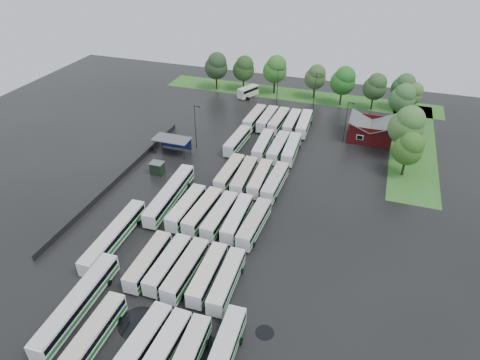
% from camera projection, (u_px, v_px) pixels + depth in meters
% --- Properties ---
extents(ground, '(160.00, 160.00, 0.00)m').
position_uv_depth(ground, '(207.00, 225.00, 74.24)').
color(ground, black).
rests_on(ground, ground).
extents(brick_building, '(10.07, 8.60, 5.39)m').
position_uv_depth(brick_building, '(370.00, 132.00, 100.82)').
color(brick_building, maroon).
rests_on(brick_building, ground).
extents(wash_shed, '(8.20, 4.20, 3.58)m').
position_uv_depth(wash_shed, '(173.00, 140.00, 94.82)').
color(wash_shed, '#2D2D30').
rests_on(wash_shed, ground).
extents(utility_hut, '(2.70, 2.20, 2.62)m').
position_uv_depth(utility_hut, '(157.00, 168.00, 87.94)').
color(utility_hut, black).
rests_on(utility_hut, ground).
extents(grass_strip_north, '(80.00, 10.00, 0.01)m').
position_uv_depth(grass_strip_north, '(298.00, 95.00, 125.32)').
color(grass_strip_north, '#2E6922').
rests_on(grass_strip_north, ground).
extents(grass_strip_east, '(10.00, 50.00, 0.01)m').
position_uv_depth(grass_strip_east, '(413.00, 145.00, 99.15)').
color(grass_strip_east, '#2E6922').
rests_on(grass_strip_east, ground).
extents(west_fence, '(0.10, 50.00, 1.20)m').
position_uv_depth(west_fence, '(120.00, 177.00, 86.28)').
color(west_fence, '#2D2D30').
rests_on(west_fence, ground).
extents(bus_r0c0, '(2.59, 11.35, 3.15)m').
position_uv_depth(bus_r0c0, '(95.00, 333.00, 53.48)').
color(bus_r0c0, white).
rests_on(bus_r0c0, ground).
extents(bus_r0c2, '(3.07, 11.88, 3.28)m').
position_uv_depth(bus_r0c2, '(140.00, 346.00, 51.81)').
color(bus_r0c2, white).
rests_on(bus_r0c2, ground).
extents(bus_r0c3, '(2.67, 11.36, 3.15)m').
position_uv_depth(bus_r0c3, '(163.00, 352.00, 51.21)').
color(bus_r0c3, white).
rests_on(bus_r0c3, ground).
extents(bus_r0c4, '(2.96, 11.45, 3.16)m').
position_uv_depth(bus_r0c4, '(186.00, 360.00, 50.35)').
color(bus_r0c4, white).
rests_on(bus_r0c4, ground).
extents(bus_r1c0, '(2.60, 11.30, 3.13)m').
position_uv_depth(bus_r1c0, '(148.00, 261.00, 64.36)').
color(bus_r1c0, white).
rests_on(bus_r1c0, ground).
extents(bus_r1c1, '(2.56, 11.30, 3.14)m').
position_uv_depth(bus_r1c1, '(168.00, 264.00, 63.78)').
color(bus_r1c1, white).
rests_on(bus_r1c1, ground).
extents(bus_r1c2, '(2.69, 11.67, 3.24)m').
position_uv_depth(bus_r1c2, '(186.00, 269.00, 62.75)').
color(bus_r1c2, white).
rests_on(bus_r1c2, ground).
extents(bus_r1c3, '(2.71, 11.31, 3.13)m').
position_uv_depth(bus_r1c3, '(208.00, 274.00, 62.07)').
color(bus_r1c3, white).
rests_on(bus_r1c3, ground).
extents(bus_r1c4, '(2.84, 11.37, 3.14)m').
position_uv_depth(bus_r1c4, '(227.00, 280.00, 61.01)').
color(bus_r1c4, white).
rests_on(bus_r1c4, ground).
extents(bus_r2c0, '(2.80, 11.61, 3.21)m').
position_uv_depth(bus_r2c0, '(186.00, 207.00, 75.70)').
color(bus_r2c0, white).
rests_on(bus_r2c0, ground).
extents(bus_r2c1, '(3.06, 11.75, 3.24)m').
position_uv_depth(bus_r2c1, '(203.00, 211.00, 74.82)').
color(bus_r2c1, white).
rests_on(bus_r2c1, ground).
extents(bus_r2c2, '(2.76, 11.60, 3.21)m').
position_uv_depth(bus_r2c2, '(220.00, 215.00, 73.75)').
color(bus_r2c2, white).
rests_on(bus_r2c2, ground).
extents(bus_r2c3, '(2.68, 11.45, 3.17)m').
position_uv_depth(bus_r2c3, '(237.00, 218.00, 73.14)').
color(bus_r2c3, white).
rests_on(bus_r2c3, ground).
extents(bus_r2c4, '(2.90, 11.68, 3.23)m').
position_uv_depth(bus_r2c4, '(254.00, 223.00, 71.90)').
color(bus_r2c4, white).
rests_on(bus_r2c4, ground).
extents(bus_r3c1, '(2.59, 11.50, 3.19)m').
position_uv_depth(bus_r3c1, '(229.00, 173.00, 85.59)').
color(bus_r3c1, white).
rests_on(bus_r3c1, ground).
extents(bus_r3c2, '(2.92, 11.78, 3.25)m').
position_uv_depth(bus_r3c2, '(244.00, 176.00, 84.44)').
color(bus_r3c2, white).
rests_on(bus_r3c2, ground).
extents(bus_r3c3, '(2.67, 11.24, 3.11)m').
position_uv_depth(bus_r3c3, '(260.00, 178.00, 83.87)').
color(bus_r3c3, white).
rests_on(bus_r3c3, ground).
extents(bus_r3c4, '(2.76, 11.68, 3.23)m').
position_uv_depth(bus_r3c4, '(275.00, 182.00, 82.65)').
color(bus_r3c4, white).
rests_on(bus_r3c4, ground).
extents(bus_r4c0, '(2.82, 11.45, 3.17)m').
position_uv_depth(bus_r4c0, '(237.00, 141.00, 97.23)').
color(bus_r4c0, white).
rests_on(bus_r4c0, ground).
extents(bus_r4c2, '(2.89, 11.55, 3.19)m').
position_uv_depth(bus_r4c2, '(263.00, 145.00, 95.48)').
color(bus_r4c2, white).
rests_on(bus_r4c2, ground).
extents(bus_r4c3, '(2.51, 11.59, 3.22)m').
position_uv_depth(bus_r4c3, '(278.00, 147.00, 94.48)').
color(bus_r4c3, white).
rests_on(bus_r4c3, ground).
extents(bus_r4c4, '(2.88, 11.58, 3.20)m').
position_uv_depth(bus_r4c4, '(291.00, 149.00, 93.95)').
color(bus_r4c4, white).
rests_on(bus_r4c4, ground).
extents(bus_r5c0, '(2.81, 11.61, 3.21)m').
position_uv_depth(bus_r5c0, '(255.00, 118.00, 107.82)').
color(bus_r5c0, white).
rests_on(bus_r5c0, ground).
extents(bus_r5c1, '(2.68, 11.43, 3.17)m').
position_uv_depth(bus_r5c1, '(267.00, 119.00, 107.29)').
color(bus_r5c1, white).
rests_on(bus_r5c1, ground).
extents(bus_r5c2, '(2.88, 11.58, 3.20)m').
position_uv_depth(bus_r5c2, '(279.00, 121.00, 106.27)').
color(bus_r5c2, white).
rests_on(bus_r5c2, ground).
extents(bus_r5c3, '(2.50, 11.34, 3.15)m').
position_uv_depth(bus_r5c3, '(292.00, 122.00, 105.54)').
color(bus_r5c3, white).
rests_on(bus_r5c3, ground).
extents(bus_r5c4, '(3.04, 11.84, 3.27)m').
position_uv_depth(bus_r5c4, '(304.00, 124.00, 104.76)').
color(bus_r5c4, white).
rests_on(bus_r5c4, ground).
extents(artic_bus_west_a, '(3.00, 17.17, 3.17)m').
position_uv_depth(artic_bus_west_a, '(78.00, 303.00, 57.47)').
color(artic_bus_west_a, white).
rests_on(artic_bus_west_a, ground).
extents(artic_bus_west_b, '(3.13, 17.65, 3.26)m').
position_uv_depth(artic_bus_west_b, '(170.00, 194.00, 79.05)').
color(artic_bus_west_b, white).
rests_on(artic_bus_west_b, ground).
extents(artic_bus_west_c, '(2.88, 16.91, 3.13)m').
position_uv_depth(artic_bus_west_c, '(114.00, 236.00, 69.25)').
color(artic_bus_west_c, white).
rests_on(artic_bus_west_c, ground).
extents(minibus, '(5.02, 7.08, 2.91)m').
position_uv_depth(minibus, '(248.00, 91.00, 123.48)').
color(minibus, silver).
rests_on(minibus, ground).
extents(tree_north_0, '(6.82, 6.82, 11.29)m').
position_uv_depth(tree_north_0, '(216.00, 66.00, 125.42)').
color(tree_north_0, '#33261A').
rests_on(tree_north_0, ground).
extents(tree_north_1, '(6.37, 6.37, 10.55)m').
position_uv_depth(tree_north_1, '(244.00, 68.00, 125.00)').
color(tree_north_1, '#2F1E16').
rests_on(tree_north_1, ground).
extents(tree_north_2, '(6.90, 6.90, 11.43)m').
position_uv_depth(tree_north_2, '(275.00, 69.00, 122.57)').
color(tree_north_2, black).
rests_on(tree_north_2, ground).
extents(tree_north_3, '(6.00, 6.00, 9.94)m').
position_uv_depth(tree_north_3, '(316.00, 77.00, 119.91)').
color(tree_north_3, '#35281A').
rests_on(tree_north_3, ground).
extents(tree_north_4, '(6.72, 6.72, 11.13)m').
position_uv_depth(tree_north_4, '(344.00, 80.00, 115.12)').
color(tree_north_4, '#352A1D').
rests_on(tree_north_4, ground).
extents(tree_north_5, '(6.17, 6.17, 10.23)m').
position_uv_depth(tree_north_5, '(375.00, 86.00, 112.94)').
color(tree_north_5, black).
rests_on(tree_north_5, ground).
extents(tree_north_6, '(6.16, 6.16, 10.20)m').
position_uv_depth(tree_north_6, '(404.00, 87.00, 112.86)').
color(tree_north_6, black).
rests_on(tree_north_6, ground).
extents(tree_east_0, '(5.94, 5.94, 9.85)m').
position_uv_depth(tree_east_0, '(409.00, 148.00, 84.60)').
color(tree_east_0, black).
rests_on(tree_east_0, ground).
extents(tree_east_1, '(7.41, 7.41, 12.27)m').
position_uv_depth(tree_east_1, '(407.00, 125.00, 90.00)').
color(tree_east_1, black).
rests_on(tree_east_1, ground).
extents(tree_east_2, '(4.29, 4.26, 7.06)m').
position_uv_depth(tree_east_2, '(412.00, 123.00, 98.62)').
color(tree_east_2, '#322515').
rests_on(tree_east_2, ground).
extents(tree_east_3, '(6.36, 6.36, 10.54)m').
position_uv_depth(tree_east_3, '(403.00, 98.00, 105.81)').
color(tree_east_3, '#36271D').
rests_on(tree_east_3, ground).
extents(tree_east_4, '(5.22, 5.20, 8.62)m').
position_uv_depth(tree_east_4, '(413.00, 93.00, 111.54)').
color(tree_east_4, black).
rests_on(tree_east_4, ground).
extents(lamp_post_ne, '(1.54, 0.30, 10.01)m').
position_uv_depth(lamp_post_ne, '(347.00, 119.00, 97.26)').
color(lamp_post_ne, '#2D2D30').
rests_on(lamp_post_ne, ground).
extents(lamp_post_nw, '(1.60, 0.31, 10.40)m').
position_uv_depth(lamp_post_nw, '(196.00, 124.00, 94.86)').
color(lamp_post_nw, '#2D2D30').
rests_on(lamp_post_nw, ground).
extents(lamp_post_back_w, '(1.61, 0.31, 10.45)m').
position_uv_depth(lamp_post_back_w, '(278.00, 85.00, 115.35)').
color(lamp_post_back_w, '#2D2D30').
rests_on(lamp_post_back_w, ground).
extents(lamp_post_back_e, '(1.60, 0.31, 10.37)m').
position_uv_depth(lamp_post_back_e, '(316.00, 89.00, 112.78)').
color(lamp_post_back_e, '#2D2D30').
rests_on(lamp_post_back_e, ground).
extents(puddle_0, '(5.63, 5.63, 0.01)m').
position_uv_depth(puddle_0, '(139.00, 323.00, 56.85)').
color(puddle_0, black).
rests_on(puddle_0, ground).
extents(puddle_1, '(3.75, 3.75, 0.01)m').
position_uv_depth(puddle_1, '(206.00, 348.00, 53.62)').
color(puddle_1, black).
rests_on(puddle_1, ground).
extents(puddle_2, '(6.67, 6.67, 0.01)m').
position_uv_depth(puddle_2, '(179.00, 207.00, 78.82)').
color(puddle_2, black).
rests_on(puddle_2, ground).
extents(puddle_3, '(5.17, 5.17, 0.01)m').
position_uv_depth(puddle_3, '(243.00, 231.00, 72.89)').
color(puddle_3, black).
rests_on(puddle_3, ground).
extents(puddle_4, '(2.51, 2.51, 0.01)m').
position_uv_depth(puddle_4, '(265.00, 333.00, 55.58)').
color(puddle_4, black).
rests_on(puddle_4, ground).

